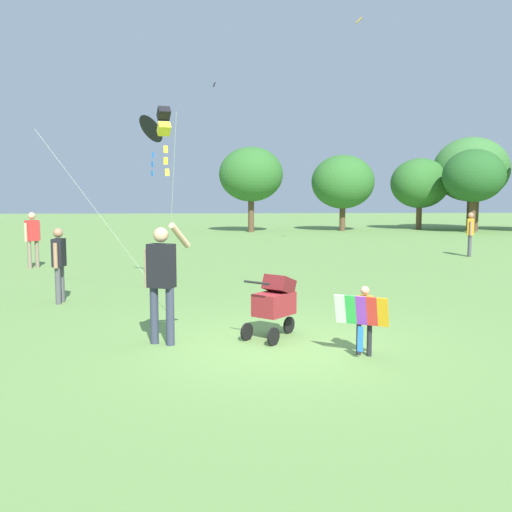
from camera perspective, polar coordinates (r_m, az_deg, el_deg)
name	(u,v)px	position (r m, az deg, el deg)	size (l,w,h in m)	color
ground_plane	(276,345)	(9.10, 1.99, -8.67)	(120.00, 120.00, 0.00)	#668E47
treeline_distant	(401,174)	(37.30, 13.95, 7.81)	(42.70, 7.86, 6.06)	brown
child_with_butterfly_kite	(364,314)	(8.50, 10.46, -5.60)	(0.74, 0.52, 1.01)	#232328
person_adult_flyer	(162,274)	(9.05, -9.17, -1.77)	(0.71, 0.53, 1.89)	#33384C
stroller	(275,301)	(9.40, 1.87, -4.39)	(0.93, 1.01, 1.03)	black
kite_adult_black	(164,123)	(11.60, -8.95, 12.64)	(0.59, 2.60, 3.98)	black
kite_orange_delta	(151,130)	(14.59, -10.22, 11.99)	(2.65, 2.16, 4.20)	black
person_red_shirt	(59,259)	(13.00, -18.65, -0.29)	(0.23, 0.51, 1.60)	#4C4C51
person_sitting_far	(470,231)	(22.94, 20.15, 2.34)	(0.32, 0.50, 1.63)	#4C4C51
person_couple_left	(33,235)	(19.43, -20.95, 1.89)	(0.41, 0.46, 1.74)	#7F705B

